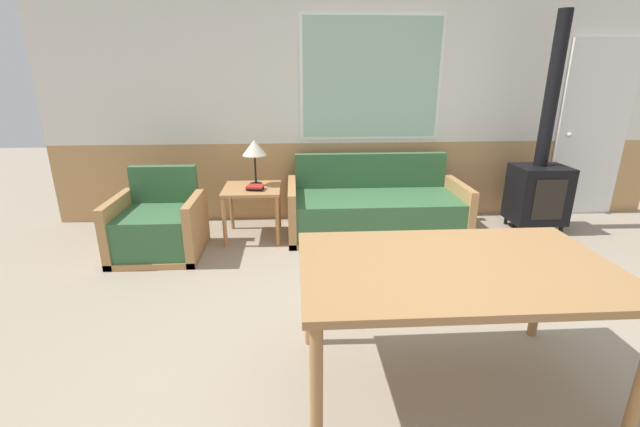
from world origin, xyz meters
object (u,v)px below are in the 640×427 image
object	(u,v)px
armchair	(159,228)
side_table	(252,195)
table_lamp	(254,149)
couch	(375,211)
wood_stove	(540,178)
dining_table	(456,276)

from	to	relation	value
armchair	side_table	size ratio (longest dim) A/B	1.38
table_lamp	couch	bearing A→B (deg)	-2.78
table_lamp	side_table	bearing A→B (deg)	-109.04
table_lamp	wood_stove	bearing A→B (deg)	-1.08
couch	side_table	xyz separation A→B (m)	(-1.33, -0.04, 0.22)
armchair	wood_stove	distance (m)	4.07
couch	dining_table	size ratio (longest dim) A/B	1.15
table_lamp	wood_stove	distance (m)	3.14
side_table	table_lamp	size ratio (longest dim) A/B	1.23
couch	wood_stove	xyz separation A→B (m)	(1.83, 0.00, 0.34)
armchair	couch	bearing A→B (deg)	1.04
side_table	table_lamp	xyz separation A→B (m)	(0.04, 0.10, 0.47)
couch	wood_stove	world-z (taller)	wood_stove
side_table	wood_stove	world-z (taller)	wood_stove
wood_stove	armchair	bearing A→B (deg)	-173.80
wood_stove	table_lamp	bearing A→B (deg)	178.92
couch	side_table	world-z (taller)	couch
side_table	dining_table	distance (m)	2.73
couch	table_lamp	xyz separation A→B (m)	(-1.29, 0.06, 0.69)
couch	armchair	xyz separation A→B (m)	(-2.21, -0.43, 0.01)
armchair	side_table	bearing A→B (deg)	13.99
couch	dining_table	xyz separation A→B (m)	(-0.04, -2.44, 0.44)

